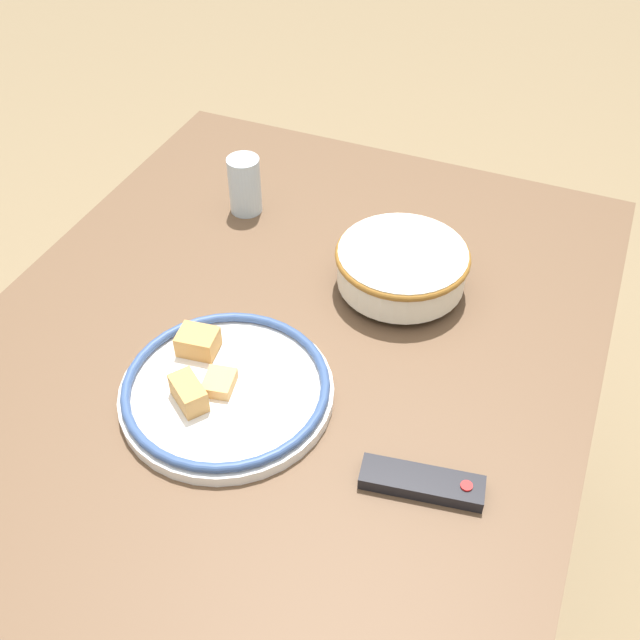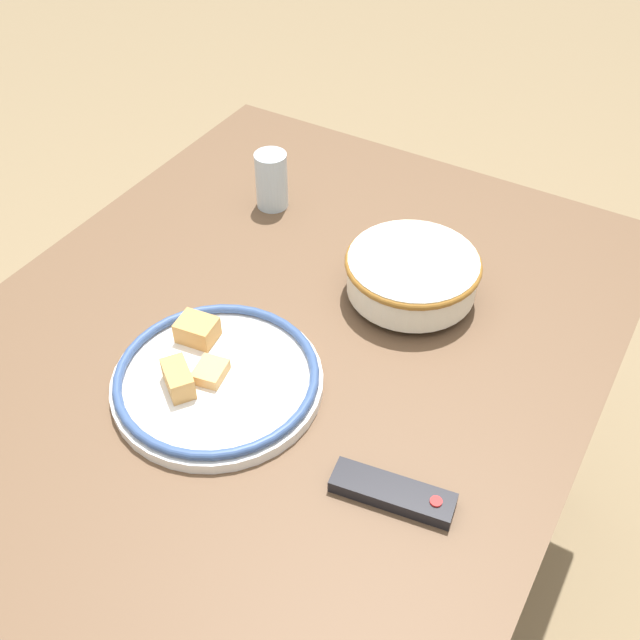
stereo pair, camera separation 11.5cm
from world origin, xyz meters
name	(u,v)px [view 2 (the right image)]	position (x,y,z in m)	size (l,w,h in m)	color
ground_plane	(284,585)	(0.00, 0.00, 0.00)	(8.00, 8.00, 0.00)	#7F6B4C
dining_table	(270,387)	(0.00, 0.00, 0.67)	(1.28, 0.96, 0.76)	brown
noodle_bowl	(412,274)	(-0.23, 0.13, 0.80)	(0.22, 0.22, 0.08)	silver
food_plate	(216,378)	(0.10, -0.03, 0.77)	(0.31, 0.31, 0.05)	white
tv_remote	(393,493)	(0.14, 0.28, 0.77)	(0.07, 0.17, 0.02)	black
drinking_glass	(272,180)	(-0.33, -0.21, 0.81)	(0.06, 0.06, 0.11)	silver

